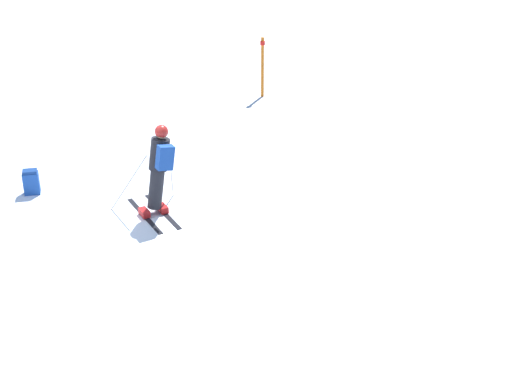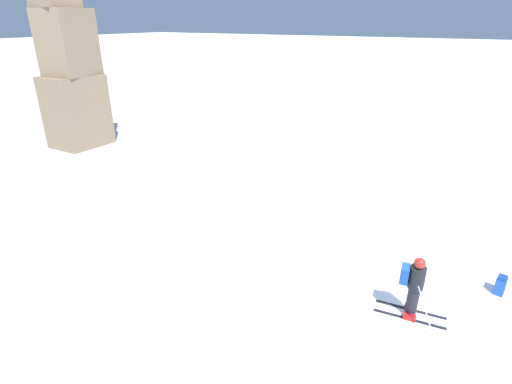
# 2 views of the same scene
# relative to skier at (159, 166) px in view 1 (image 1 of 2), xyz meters

# --- Properties ---
(ground_plane) EXTENTS (300.00, 300.00, 0.00)m
(ground_plane) POSITION_rel_skier_xyz_m (1.33, -0.01, -0.95)
(ground_plane) COLOR white
(skier) EXTENTS (1.28, 1.64, 1.73)m
(skier) POSITION_rel_skier_xyz_m (0.00, 0.00, 0.00)
(skier) COLOR black
(skier) RESTS_ON ground
(spare_backpack) EXTENTS (0.33, 0.27, 0.50)m
(spare_backpack) POSITION_rel_skier_xyz_m (2.13, -1.78, -0.71)
(spare_backpack) COLOR #194293
(spare_backpack) RESTS_ON ground
(trail_marker) EXTENTS (0.13, 0.13, 1.63)m
(trail_marker) POSITION_rel_skier_xyz_m (-4.44, -5.72, -0.04)
(trail_marker) COLOR orange
(trail_marker) RESTS_ON ground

